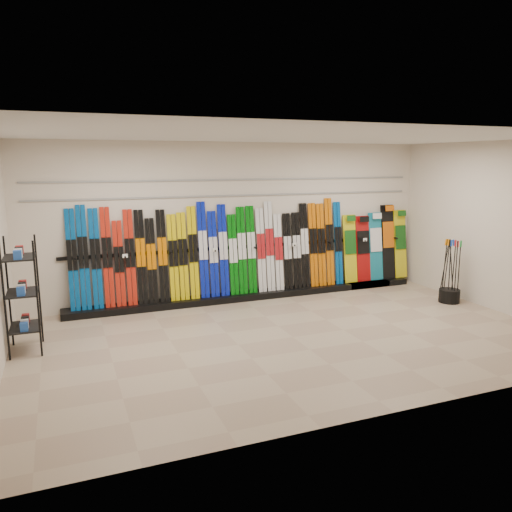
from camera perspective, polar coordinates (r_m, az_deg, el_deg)
name	(u,v)px	position (r m, az deg, el deg)	size (l,w,h in m)	color
floor	(293,337)	(7.74, 4.24, -9.22)	(8.00, 8.00, 0.00)	gray
back_wall	(238,221)	(9.65, -2.10, 3.98)	(8.00, 8.00, 0.00)	beige
right_wall	(499,227)	(9.78, 26.02, 2.98)	(5.00, 5.00, 0.00)	beige
ceiling	(296,136)	(7.28, 4.58, 13.55)	(8.00, 8.00, 0.00)	silver
ski_rack_base	(253,295)	(9.80, -0.37, -4.49)	(8.00, 0.40, 0.12)	black
skis	(218,252)	(9.45, -4.41, 0.43)	(5.38, 0.27, 1.80)	#04478D
snowboards	(376,246)	(11.04, 13.56, 1.15)	(1.58, 0.25, 1.59)	gold
accessory_rack	(23,295)	(7.68, -25.13, -4.11)	(0.40, 0.60, 1.61)	black
pole_bin	(449,296)	(10.19, 21.22, -4.26)	(0.39, 0.39, 0.25)	black
ski_poles	(450,271)	(10.11, 21.33, -1.56)	(0.21, 0.30, 1.18)	black
slatwall_rail_0	(238,195)	(9.59, -2.08, 6.93)	(7.60, 0.02, 0.03)	gray
slatwall_rail_1	(238,180)	(9.57, -2.09, 8.73)	(7.60, 0.02, 0.03)	gray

